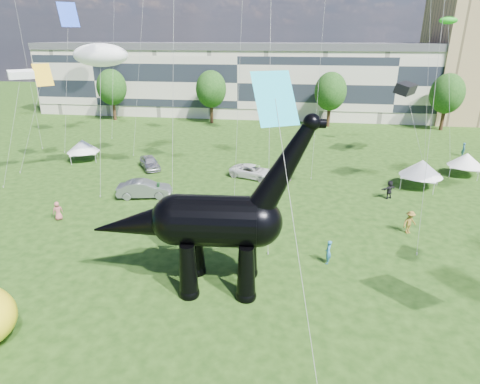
# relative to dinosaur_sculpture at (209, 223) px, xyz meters

# --- Properties ---
(ground) EXTENTS (220.00, 220.00, 0.00)m
(ground) POSITION_rel_dinosaur_sculpture_xyz_m (1.50, -4.92, -4.15)
(ground) COLOR #16330C
(ground) RESTS_ON ground
(terrace_row) EXTENTS (78.00, 11.00, 12.00)m
(terrace_row) POSITION_rel_dinosaur_sculpture_xyz_m (-6.50, 57.08, 1.85)
(terrace_row) COLOR beige
(terrace_row) RESTS_ON ground
(tree_far_left) EXTENTS (5.20, 5.20, 9.44)m
(tree_far_left) POSITION_rel_dinosaur_sculpture_xyz_m (-28.50, 48.08, 2.14)
(tree_far_left) COLOR #382314
(tree_far_left) RESTS_ON ground
(tree_mid_left) EXTENTS (5.20, 5.20, 9.44)m
(tree_mid_left) POSITION_rel_dinosaur_sculpture_xyz_m (-10.50, 48.08, 2.14)
(tree_mid_left) COLOR #382314
(tree_mid_left) RESTS_ON ground
(tree_mid_right) EXTENTS (5.20, 5.20, 9.44)m
(tree_mid_right) POSITION_rel_dinosaur_sculpture_xyz_m (9.50, 48.08, 2.14)
(tree_mid_right) COLOR #382314
(tree_mid_right) RESTS_ON ground
(tree_far_right) EXTENTS (5.20, 5.20, 9.44)m
(tree_far_right) POSITION_rel_dinosaur_sculpture_xyz_m (27.50, 48.08, 2.14)
(tree_far_right) COLOR #382314
(tree_far_right) RESTS_ON ground
(dinosaur_sculpture) EXTENTS (13.49, 3.94, 11.00)m
(dinosaur_sculpture) POSITION_rel_dinosaur_sculpture_xyz_m (0.00, 0.00, 0.00)
(dinosaur_sculpture) COLOR black
(dinosaur_sculpture) RESTS_ON ground
(car_silver) EXTENTS (3.84, 4.59, 1.48)m
(car_silver) POSITION_rel_dinosaur_sculpture_xyz_m (-11.91, 21.49, -3.42)
(car_silver) COLOR #AEADB2
(car_silver) RESTS_ON ground
(car_grey) EXTENTS (5.26, 2.78, 1.65)m
(car_grey) POSITION_rel_dinosaur_sculpture_xyz_m (-9.29, 13.08, -3.33)
(car_grey) COLOR slate
(car_grey) RESTS_ON ground
(car_white) EXTENTS (5.42, 3.72, 1.38)m
(car_white) POSITION_rel_dinosaur_sculpture_xyz_m (0.12, 20.19, -3.47)
(car_white) COLOR white
(car_white) RESTS_ON ground
(car_dark) EXTENTS (2.18, 4.72, 1.34)m
(car_dark) POSITION_rel_dinosaur_sculpture_xyz_m (3.50, 21.53, -3.49)
(car_dark) COLOR #595960
(car_dark) RESTS_ON ground
(gazebo_near) EXTENTS (5.38, 5.38, 2.86)m
(gazebo_near) POSITION_rel_dinosaur_sculpture_xyz_m (17.10, 19.79, -2.15)
(gazebo_near) COLOR white
(gazebo_near) RESTS_ON ground
(gazebo_far) EXTENTS (4.65, 4.65, 2.52)m
(gazebo_far) POSITION_rel_dinosaur_sculpture_xyz_m (22.90, 24.40, -2.38)
(gazebo_far) COLOR white
(gazebo_far) RESTS_ON ground
(gazebo_left) EXTENTS (5.01, 5.01, 2.64)m
(gazebo_left) POSITION_rel_dinosaur_sculpture_xyz_m (-21.00, 23.32, -2.30)
(gazebo_left) COLOR white
(gazebo_left) RESTS_ON ground
(visitors) EXTENTS (55.16, 44.69, 1.84)m
(visitors) POSITION_rel_dinosaur_sculpture_xyz_m (2.17, 8.69, -3.29)
(visitors) COLOR olive
(visitors) RESTS_ON ground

